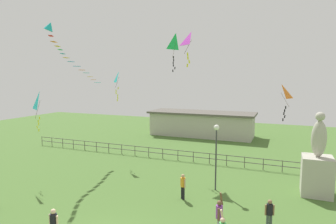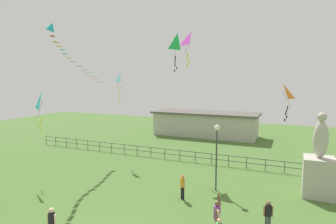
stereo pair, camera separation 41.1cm
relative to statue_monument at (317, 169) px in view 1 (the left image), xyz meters
name	(u,v)px [view 1 (the left image)]	position (x,y,z in m)	size (l,w,h in m)	color
statue_monument	(317,169)	(0.00, 0.00, 0.00)	(1.81, 1.81, 5.33)	#B2AD9E
lamppost	(216,143)	(-6.12, -1.69, 1.51)	(0.36, 0.36, 4.40)	#38383D
person_0	(269,213)	(-2.54, -5.75, -0.80)	(0.45, 0.29, 1.55)	#3F4C47
person_1	(54,224)	(-11.32, -10.70, -0.73)	(0.51, 0.31, 1.67)	navy
person_2	(183,185)	(-7.64, -3.91, -0.78)	(0.40, 0.31, 1.58)	black
person_3	(219,215)	(-4.69, -7.21, -0.67)	(0.32, 0.54, 2.04)	#99999E
kite_0	(176,43)	(-10.55, 2.45, 8.62)	(0.79, 1.10, 3.14)	#1EB759
kite_1	(40,101)	(-18.46, -4.31, 4.06)	(1.22, 1.00, 2.93)	#19B2B2
kite_2	(281,94)	(-2.34, 2.15, 4.60)	(1.08, 0.97, 2.54)	orange
kite_3	(119,78)	(-16.16, 2.69, 5.72)	(0.89, 0.89, 2.73)	#19B2B2
kite_4	(191,41)	(-7.41, -3.24, 7.91)	(0.93, 0.88, 2.04)	#B22DB2
streamer_kite	(56,36)	(-16.96, -4.05, 8.64)	(2.31, 8.16, 4.16)	#19B2B2
waterfront_railing	(193,155)	(-9.47, 3.95, -1.07)	(36.00, 0.06, 0.95)	#4C4742
pavilion_building	(202,124)	(-12.02, 15.95, -0.11)	(13.58, 4.84, 3.13)	#B7B2A3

